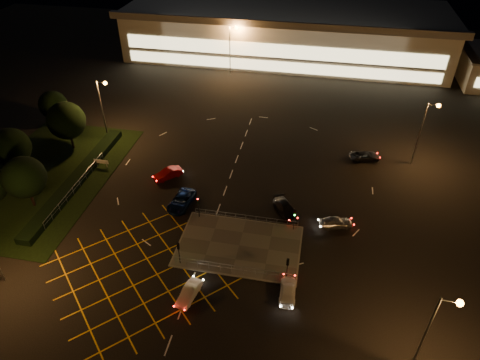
% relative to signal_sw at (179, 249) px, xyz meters
% --- Properties ---
extents(ground, '(180.00, 180.00, 0.00)m').
position_rel_signal_sw_xyz_m(ground, '(4.00, 5.99, -2.37)').
color(ground, black).
rests_on(ground, ground).
extents(pedestrian_island, '(14.00, 9.00, 0.12)m').
position_rel_signal_sw_xyz_m(pedestrian_island, '(6.00, 3.99, -2.31)').
color(pedestrian_island, '#4C4944').
rests_on(pedestrian_island, ground).
extents(grass_verge, '(18.00, 30.00, 0.08)m').
position_rel_signal_sw_xyz_m(grass_verge, '(-24.00, 11.99, -2.33)').
color(grass_verge, black).
rests_on(grass_verge, ground).
extents(hedge, '(2.00, 26.00, 1.00)m').
position_rel_signal_sw_xyz_m(hedge, '(-19.00, 11.99, -1.87)').
color(hedge, black).
rests_on(hedge, ground).
extents(supermarket, '(72.00, 26.50, 10.50)m').
position_rel_signal_sw_xyz_m(supermarket, '(4.00, 67.95, 2.95)').
color(supermarket, beige).
rests_on(supermarket, ground).
extents(streetlight_se, '(1.78, 0.56, 10.03)m').
position_rel_signal_sw_xyz_m(streetlight_se, '(24.44, -8.01, 4.20)').
color(streetlight_se, slate).
rests_on(streetlight_se, ground).
extents(streetlight_nw, '(1.78, 0.56, 10.03)m').
position_rel_signal_sw_xyz_m(streetlight_nw, '(-19.56, 23.99, 4.20)').
color(streetlight_nw, slate).
rests_on(streetlight_nw, ground).
extents(streetlight_ne, '(1.78, 0.56, 10.03)m').
position_rel_signal_sw_xyz_m(streetlight_ne, '(28.44, 25.99, 4.20)').
color(streetlight_ne, slate).
rests_on(streetlight_ne, ground).
extents(streetlight_far_left, '(1.78, 0.56, 10.03)m').
position_rel_signal_sw_xyz_m(streetlight_far_left, '(-5.56, 53.99, 4.20)').
color(streetlight_far_left, slate).
rests_on(streetlight_far_left, ground).
extents(streetlight_far_right, '(1.78, 0.56, 10.03)m').
position_rel_signal_sw_xyz_m(streetlight_far_right, '(34.44, 55.99, 4.20)').
color(streetlight_far_right, slate).
rests_on(streetlight_far_right, ground).
extents(signal_sw, '(0.28, 0.30, 3.15)m').
position_rel_signal_sw_xyz_m(signal_sw, '(0.00, 0.00, 0.00)').
color(signal_sw, black).
rests_on(signal_sw, pedestrian_island).
extents(signal_se, '(0.28, 0.30, 3.15)m').
position_rel_signal_sw_xyz_m(signal_se, '(12.00, 0.00, 0.00)').
color(signal_se, black).
rests_on(signal_se, pedestrian_island).
extents(signal_nw, '(0.28, 0.30, 3.15)m').
position_rel_signal_sw_xyz_m(signal_nw, '(0.00, 7.99, 0.00)').
color(signal_nw, black).
rests_on(signal_nw, pedestrian_island).
extents(signal_ne, '(0.28, 0.30, 3.15)m').
position_rel_signal_sw_xyz_m(signal_ne, '(12.00, 7.99, 0.00)').
color(signal_ne, black).
rests_on(signal_ne, pedestrian_island).
extents(tree_b, '(5.40, 5.40, 7.35)m').
position_rel_signal_sw_xyz_m(tree_b, '(-28.00, 11.99, 2.28)').
color(tree_b, black).
rests_on(tree_b, ground).
extents(tree_c, '(5.76, 5.76, 7.84)m').
position_rel_signal_sw_xyz_m(tree_c, '(-24.00, 19.99, 2.59)').
color(tree_c, black).
rests_on(tree_c, ground).
extents(tree_d, '(4.68, 4.68, 6.37)m').
position_rel_signal_sw_xyz_m(tree_d, '(-30.00, 25.99, 1.65)').
color(tree_d, black).
rests_on(tree_d, ground).
extents(tree_e, '(5.40, 5.40, 7.35)m').
position_rel_signal_sw_xyz_m(tree_e, '(-22.00, 5.99, 2.28)').
color(tree_e, black).
rests_on(tree_e, ground).
extents(car_queue_white, '(2.03, 3.97, 1.25)m').
position_rel_signal_sw_xyz_m(car_queue_white, '(2.34, -4.22, -1.74)').
color(car_queue_white, white).
rests_on(car_queue_white, ground).
extents(car_left_blue, '(3.08, 5.51, 1.46)m').
position_rel_signal_sw_xyz_m(car_left_blue, '(-2.95, 9.90, -1.64)').
color(car_left_blue, '#0B1A43').
rests_on(car_left_blue, ground).
extents(car_far_dkgrey, '(4.21, 5.05, 1.38)m').
position_rel_signal_sw_xyz_m(car_far_dkgrey, '(10.71, 10.99, -1.68)').
color(car_far_dkgrey, black).
rests_on(car_far_dkgrey, ground).
extents(car_right_silver, '(4.32, 2.60, 1.38)m').
position_rel_signal_sw_xyz_m(car_right_silver, '(17.08, 9.69, -1.68)').
color(car_right_silver, silver).
rests_on(car_right_silver, ground).
extents(car_circ_red, '(3.99, 4.06, 1.39)m').
position_rel_signal_sw_xyz_m(car_circ_red, '(-6.68, 15.38, -1.67)').
color(car_circ_red, maroon).
rests_on(car_circ_red, ground).
extents(car_east_grey, '(4.97, 3.25, 1.27)m').
position_rel_signal_sw_xyz_m(car_east_grey, '(21.14, 25.65, -1.73)').
color(car_east_grey, black).
rests_on(car_east_grey, ground).
extents(car_approach_white, '(1.85, 4.25, 1.22)m').
position_rel_signal_sw_xyz_m(car_approach_white, '(12.35, -1.94, -1.76)').
color(car_approach_white, silver).
rests_on(car_approach_white, ground).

